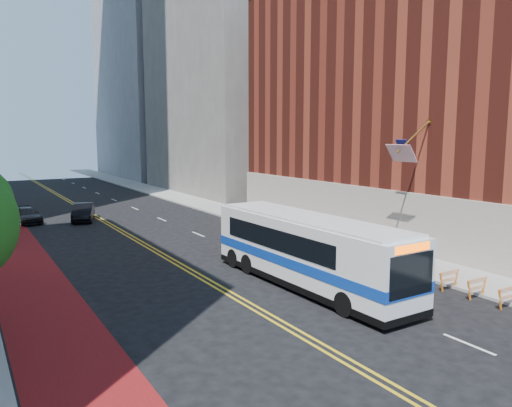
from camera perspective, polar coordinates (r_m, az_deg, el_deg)
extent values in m
plane|color=black|center=(18.67, 8.78, -16.55)|extent=(160.00, 160.00, 0.00)
cube|color=gray|center=(49.34, -2.85, -1.02)|extent=(4.00, 140.00, 0.15)
cube|color=maroon|center=(43.76, -26.76, -3.10)|extent=(3.60, 140.00, 0.01)
cube|color=gold|center=(44.98, -16.66, -2.30)|extent=(0.14, 140.00, 0.01)
cube|color=gold|center=(45.07, -16.22, -2.26)|extent=(0.14, 140.00, 0.01)
cube|color=silver|center=(20.71, 23.13, -14.56)|extent=(0.14, 2.20, 0.01)
cube|color=silver|center=(25.86, 8.46, -9.50)|extent=(0.14, 2.20, 0.01)
cube|color=silver|center=(32.19, -0.67, -5.94)|extent=(0.14, 2.20, 0.01)
cube|color=silver|center=(39.14, -6.61, -3.50)|extent=(0.14, 2.20, 0.01)
cube|color=silver|center=(46.43, -10.70, -1.79)|extent=(0.14, 2.20, 0.01)
cube|color=silver|center=(53.92, -13.67, -0.55)|extent=(0.14, 2.20, 0.01)
cube|color=silver|center=(61.54, -15.91, 0.40)|extent=(0.14, 2.20, 0.01)
cube|color=silver|center=(69.24, -17.65, 1.13)|extent=(0.14, 2.20, 0.01)
cube|color=silver|center=(77.01, -19.04, 1.71)|extent=(0.14, 2.20, 0.01)
cube|color=silver|center=(84.82, -20.18, 2.19)|extent=(0.14, 2.20, 0.01)
cube|color=silver|center=(92.66, -21.13, 2.59)|extent=(0.14, 2.20, 0.01)
cube|color=silver|center=(100.53, -21.93, 2.92)|extent=(0.14, 2.20, 0.01)
cube|color=maroon|center=(41.52, 22.27, 11.87)|extent=(16.00, 36.00, 22.00)
cube|color=#9E9384|center=(35.83, 13.87, -1.50)|extent=(0.50, 36.00, 4.00)
cube|color=black|center=(32.19, 21.51, -4.50)|extent=(0.35, 2.80, 2.20)
cube|color=black|center=(36.75, 12.83, -2.66)|extent=(0.35, 2.80, 2.20)
cube|color=black|center=(41.99, 6.22, -1.20)|extent=(0.35, 2.80, 2.20)
cube|color=#A57F33|center=(32.68, 19.25, 8.86)|extent=(0.25, 0.25, 0.25)
cylinder|color=#A57F33|center=(31.65, 17.60, 7.35)|extent=(2.85, 0.12, 2.05)
cube|color=#B21419|center=(30.93, 16.29, 5.54)|extent=(0.75, 1.90, 1.05)
cube|color=navy|center=(31.62, 16.41, 6.58)|extent=(0.39, 0.85, 0.52)
cube|color=slate|center=(70.89, -1.96, 17.87)|extent=(18.00, 26.00, 40.00)
cube|color=gray|center=(99.47, -10.37, 19.24)|extent=(20.00, 28.00, 55.00)
cube|color=orange|center=(24.71, 26.12, -9.87)|extent=(0.32, 0.06, 0.99)
cube|color=orange|center=(25.05, 26.87, -8.73)|extent=(1.25, 0.05, 0.22)
cube|color=orange|center=(25.14, 26.82, -9.50)|extent=(1.25, 0.05, 0.18)
cube|color=orange|center=(25.53, 23.18, -9.14)|extent=(0.32, 0.06, 0.99)
cube|color=orange|center=(26.40, 24.59, -8.66)|extent=(0.32, 0.06, 0.99)
cube|color=orange|center=(25.86, 23.95, -8.05)|extent=(1.25, 0.05, 0.22)
cube|color=orange|center=(25.95, 23.90, -8.79)|extent=(1.25, 0.05, 0.18)
cube|color=orange|center=(26.42, 20.43, -8.43)|extent=(0.32, 0.06, 0.99)
cube|color=orange|center=(27.26, 21.89, -8.00)|extent=(0.32, 0.06, 0.99)
cube|color=orange|center=(26.73, 21.21, -7.39)|extent=(1.25, 0.05, 0.22)
cube|color=orange|center=(26.82, 21.18, -8.11)|extent=(1.25, 0.05, 0.18)
cube|color=orange|center=(27.36, 17.87, -7.75)|extent=(0.32, 0.06, 0.99)
cube|color=orange|center=(28.18, 19.36, -7.37)|extent=(0.32, 0.06, 0.99)
cube|color=orange|center=(27.67, 18.67, -6.76)|extent=(1.25, 0.05, 0.22)
cube|color=orange|center=(27.75, 18.63, -7.46)|extent=(1.25, 0.05, 0.18)
cube|color=orange|center=(28.36, 15.50, -7.11)|extent=(0.32, 0.06, 0.99)
cube|color=orange|center=(29.15, 17.00, -6.76)|extent=(0.32, 0.06, 0.99)
cube|color=orange|center=(28.65, 16.30, -6.16)|extent=(1.25, 0.05, 0.22)
cube|color=orange|center=(28.74, 16.27, -6.84)|extent=(1.25, 0.05, 0.18)
cube|color=orange|center=(29.41, 13.30, -6.50)|extent=(0.32, 0.06, 0.99)
cube|color=orange|center=(30.17, 14.81, -6.18)|extent=(0.32, 0.06, 0.99)
cube|color=orange|center=(29.69, 14.09, -5.59)|extent=(1.25, 0.05, 0.22)
cube|color=orange|center=(29.77, 14.07, -6.24)|extent=(1.25, 0.05, 0.18)
cube|color=orange|center=(30.50, 11.26, -5.92)|extent=(0.32, 0.06, 0.99)
cube|color=orange|center=(31.23, 12.76, -5.64)|extent=(0.32, 0.06, 0.99)
cube|color=orange|center=(30.77, 12.04, -5.05)|extent=(1.25, 0.05, 0.22)
cube|color=orange|center=(30.85, 12.03, -5.69)|extent=(1.25, 0.05, 0.18)
cube|color=silver|center=(25.43, 5.96, -5.24)|extent=(3.17, 13.18, 3.11)
cube|color=#0D359E|center=(25.54, 5.94, -6.25)|extent=(3.21, 13.23, 0.49)
cube|color=black|center=(26.00, 4.77, -3.76)|extent=(3.13, 9.25, 1.04)
cube|color=black|center=(20.83, 17.28, -7.81)|extent=(2.50, 0.17, 1.75)
cube|color=black|center=(30.61, -1.64, -2.07)|extent=(2.28, 0.17, 1.09)
cube|color=#FF5905|center=(20.56, 17.43, -4.88)|extent=(1.99, 0.14, 0.33)
cube|color=silver|center=(25.12, 6.01, -1.65)|extent=(3.01, 12.52, 0.13)
cube|color=black|center=(25.83, 5.91, -8.60)|extent=(3.20, 13.22, 0.33)
cylinder|color=black|center=(21.95, 10.15, -11.25)|extent=(0.36, 1.10, 1.09)
cylinder|color=black|center=(23.69, 14.82, -9.95)|extent=(0.36, 1.10, 1.09)
cylinder|color=black|center=(27.97, -0.89, -6.93)|extent=(0.36, 1.10, 1.09)
cylinder|color=black|center=(29.36, 3.43, -6.22)|extent=(0.36, 1.10, 1.09)
cylinder|color=black|center=(29.28, -2.51, -6.26)|extent=(0.36, 1.10, 1.09)
cylinder|color=black|center=(30.61, 1.69, -5.63)|extent=(0.36, 1.10, 1.09)
imported|color=black|center=(47.39, -19.13, -0.95)|extent=(2.99, 5.02, 1.56)
imported|color=black|center=(48.19, -24.72, -1.24)|extent=(2.38, 4.74, 1.32)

